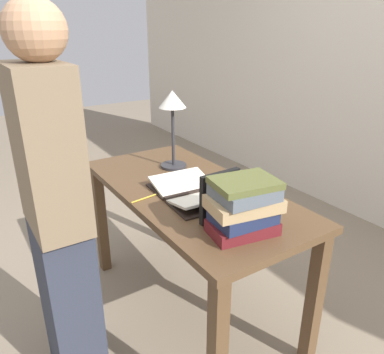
# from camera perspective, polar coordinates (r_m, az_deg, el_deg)

# --- Properties ---
(ground_plane) EXTENTS (12.00, 12.00, 0.00)m
(ground_plane) POSITION_cam_1_polar(r_m,az_deg,el_deg) (2.31, -0.35, -19.07)
(ground_plane) COLOR gray
(reading_desk) EXTENTS (1.35, 0.65, 0.75)m
(reading_desk) POSITION_cam_1_polar(r_m,az_deg,el_deg) (1.95, -0.40, -4.75)
(reading_desk) COLOR brown
(reading_desk) RESTS_ON ground_plane
(open_book) EXTENTS (0.46, 0.33, 0.05)m
(open_book) POSITION_cam_1_polar(r_m,az_deg,el_deg) (1.82, -0.01, -2.27)
(open_book) COLOR black
(open_book) RESTS_ON reading_desk
(book_stack_tall) EXTENTS (0.23, 0.30, 0.23)m
(book_stack_tall) POSITION_cam_1_polar(r_m,az_deg,el_deg) (1.46, 7.86, -4.49)
(book_stack_tall) COLOR maroon
(book_stack_tall) RESTS_ON reading_desk
(book_standing_upright) EXTENTS (0.03, 0.19, 0.21)m
(book_standing_upright) POSITION_cam_1_polar(r_m,az_deg,el_deg) (1.56, 4.25, -2.94)
(book_standing_upright) COLOR black
(book_standing_upright) RESTS_ON reading_desk
(reading_lamp) EXTENTS (0.15, 0.15, 0.44)m
(reading_lamp) POSITION_cam_1_polar(r_m,az_deg,el_deg) (2.09, -2.98, 10.10)
(reading_lamp) COLOR #2D2D33
(reading_lamp) RESTS_ON reading_desk
(coffee_mug) EXTENTS (0.12, 0.09, 0.09)m
(coffee_mug) POSITION_cam_1_polar(r_m,az_deg,el_deg) (1.68, 9.10, -3.64)
(coffee_mug) COLOR #4C7F5B
(coffee_mug) RESTS_ON reading_desk
(pencil) EXTENTS (0.03, 0.18, 0.01)m
(pencil) POSITION_cam_1_polar(r_m,az_deg,el_deg) (1.80, -6.88, -3.11)
(pencil) COLOR gold
(pencil) RESTS_ON reading_desk
(person_reader) EXTENTS (0.36, 0.23, 1.61)m
(person_reader) POSITION_cam_1_polar(r_m,az_deg,el_deg) (1.60, -19.80, -5.74)
(person_reader) COLOR #2D3342
(person_reader) RESTS_ON ground_plane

